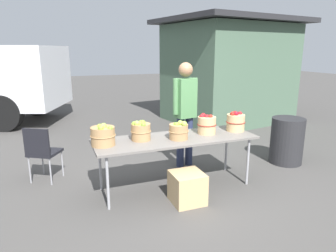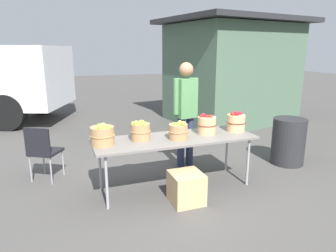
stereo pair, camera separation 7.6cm
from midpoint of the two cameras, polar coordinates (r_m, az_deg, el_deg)
ground_plane at (r=4.57m, az=0.89°, el=-11.28°), size 40.00×40.00×0.00m
market_table at (r=4.31m, az=0.93°, el=-2.72°), size 2.30×0.76×0.75m
apple_basket_green_0 at (r=4.03m, az=-12.62°, el=-1.71°), size 0.33×0.33×0.29m
apple_basket_green_1 at (r=4.17m, az=-5.65°, el=-0.89°), size 0.28×0.28×0.29m
apple_basket_green_2 at (r=4.21m, az=1.54°, el=-0.88°), size 0.28×0.28×0.27m
apple_basket_red_0 at (r=4.50m, az=6.76°, el=0.29°), size 0.29×0.29×0.30m
apple_basket_red_1 at (r=4.73m, az=12.10°, el=0.77°), size 0.29×0.29×0.31m
vendor_adult at (r=5.06m, az=2.80°, el=3.63°), size 0.46×0.29×1.76m
food_kiosk at (r=8.69m, az=10.98°, el=10.16°), size 3.96×3.47×2.74m
folding_chair at (r=4.94m, az=-22.98°, el=-4.11°), size 0.55×0.55×0.86m
trash_barrel at (r=5.73m, az=21.03°, el=-2.57°), size 0.56×0.56×0.81m
produce_crate at (r=4.07m, az=3.08°, el=-11.46°), size 0.41×0.41×0.41m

